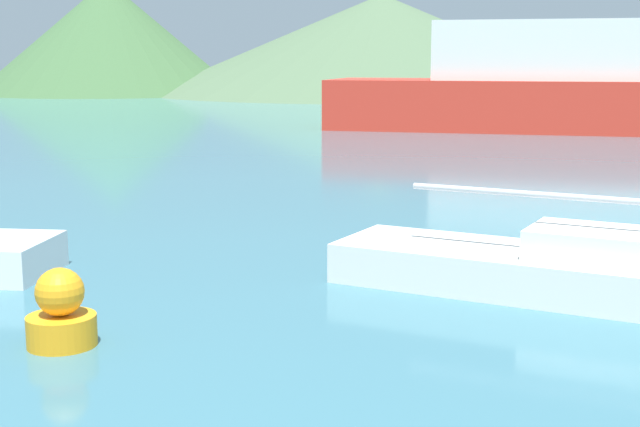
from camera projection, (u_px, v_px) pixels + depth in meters
sailboat_inner at (619, 275)px, 13.16m from camera, size 8.88×4.65×7.49m
buoy_marker at (61, 314)px, 11.18m from camera, size 0.87×0.87×1.01m
hill_west at (109, 37)px, 91.19m from camera, size 26.99×26.99×11.39m
hill_central at (381, 44)px, 91.92m from camera, size 48.25×48.25×10.04m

